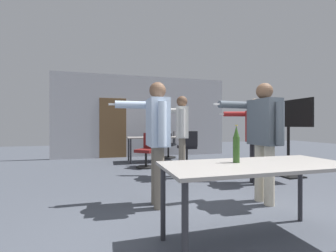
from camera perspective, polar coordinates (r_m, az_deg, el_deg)
back_wall at (r=8.12m, az=-6.22°, el=2.39°), size 6.17×0.12×2.88m
conference_table_near at (r=2.29m, az=21.67°, el=-10.67°), size 1.77×0.75×0.76m
conference_table_far at (r=6.94m, az=-2.72°, el=-3.37°), size 1.82×0.74×0.76m
tv_screen at (r=5.58m, az=28.27°, el=-0.31°), size 0.44×1.23×1.66m
person_far_watching at (r=4.83m, az=3.40°, el=-0.54°), size 0.75×0.79×1.74m
person_near_casual at (r=3.09m, az=-2.94°, el=-1.45°), size 0.78×0.68×1.71m
person_center_tall at (r=3.49m, az=23.09°, el=-1.16°), size 0.82×0.67×1.72m
person_right_polo at (r=4.60m, az=21.04°, el=-1.54°), size 0.70×0.75×1.62m
office_chair_near_pushed at (r=6.05m, az=-5.25°, el=-6.45°), size 0.68×0.69×0.90m
office_chair_mid_tucked at (r=6.40m, az=5.02°, el=-5.76°), size 0.52×0.56×0.95m
office_chair_side_rolled at (r=7.70m, az=0.62°, el=-4.93°), size 0.68×0.66×0.92m
beer_bottle at (r=2.25m, az=16.96°, el=-4.59°), size 0.06×0.06×0.36m
drink_cup at (r=7.18m, az=0.71°, el=-2.28°), size 0.08×0.08×0.10m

